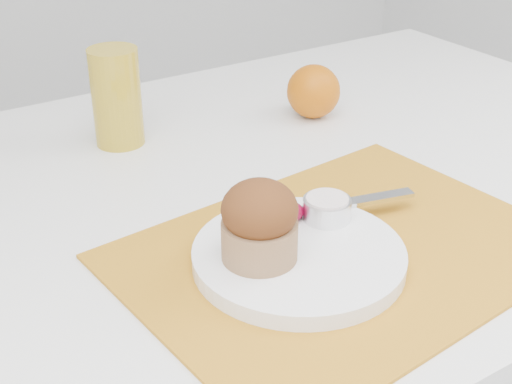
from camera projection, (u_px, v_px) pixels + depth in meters
placemat at (342, 252)px, 0.75m from camera, size 0.48×0.37×0.00m
plate at (299, 256)px, 0.72m from camera, size 0.26×0.26×0.02m
ramekin at (327, 209)px, 0.76m from camera, size 0.06×0.06×0.02m
cream at (327, 200)px, 0.76m from camera, size 0.05×0.05×0.01m
raspberry_near at (293, 212)px, 0.76m from camera, size 0.02×0.02×0.02m
raspberry_far at (321, 213)px, 0.76m from camera, size 0.02×0.02×0.02m
butter_knife at (332, 206)px, 0.79m from camera, size 0.20×0.06×0.00m
orange at (313, 91)px, 1.06m from camera, size 0.08×0.08×0.08m
juice_glass at (117, 97)px, 0.96m from camera, size 0.08×0.08×0.13m
muffin at (260, 222)px, 0.68m from camera, size 0.08×0.08×0.08m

